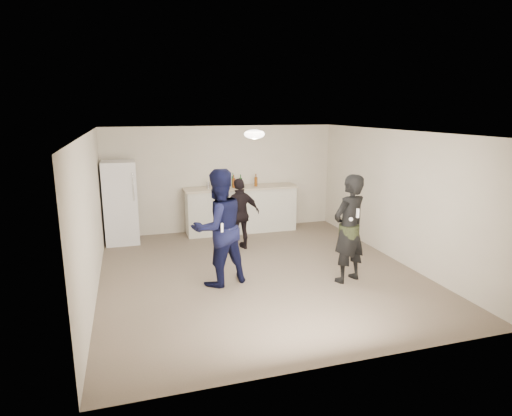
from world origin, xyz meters
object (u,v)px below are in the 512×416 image
object	(u,v)px
counter	(241,210)
fridge	(121,202)
man	(218,228)
spectator	(240,214)
woman	(349,229)
shaker	(208,185)

from	to	relation	value
counter	fridge	distance (m)	2.75
counter	fridge	xyz separation A→B (m)	(-2.73, -0.07, 0.38)
counter	man	xyz separation A→B (m)	(-1.16, -2.94, 0.45)
fridge	spectator	world-z (taller)	fridge
man	counter	bearing A→B (deg)	-129.54
counter	fridge	size ratio (longest dim) A/B	1.44
man	woman	distance (m)	2.18
woman	spectator	xyz separation A→B (m)	(-1.31, 2.20, -0.17)
man	woman	xyz separation A→B (m)	(2.12, -0.51, -0.05)
fridge	spectator	size ratio (longest dim) A/B	1.20
man	spectator	xyz separation A→B (m)	(0.81, 1.68, -0.22)
fridge	counter	bearing A→B (deg)	1.47
man	spectator	size ratio (longest dim) A/B	1.30
counter	woman	xyz separation A→B (m)	(0.96, -3.46, 0.40)
fridge	man	distance (m)	3.27
fridge	man	bearing A→B (deg)	-61.45
man	fridge	bearing A→B (deg)	-79.45
shaker	counter	bearing A→B (deg)	3.89
man	spectator	bearing A→B (deg)	-133.61
counter	shaker	world-z (taller)	shaker
man	woman	size ratio (longest dim) A/B	1.06
shaker	man	bearing A→B (deg)	-97.34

